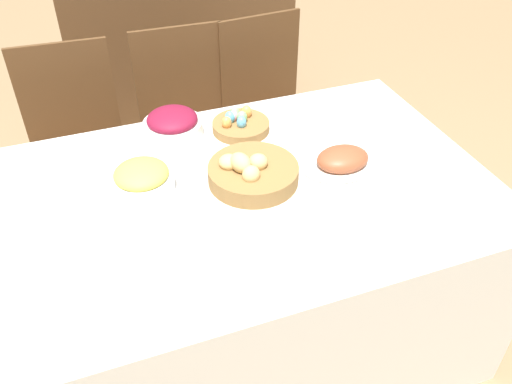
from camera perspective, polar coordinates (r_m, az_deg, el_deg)
ground_plane at (r=2.30m, az=-1.18°, el=-14.59°), size 12.00×12.00×0.00m
dining_table at (r=2.01m, az=-1.32°, el=-8.12°), size 1.64×1.05×0.75m
chair_far_center at (r=2.63m, az=-7.20°, el=7.23°), size 0.43×0.43×0.92m
chair_far_right at (r=2.73m, az=1.44°, el=8.87°), size 0.45×0.45×0.92m
chair_far_left at (r=2.59m, az=-18.33°, el=4.87°), size 0.44×0.44×0.92m
sideboard at (r=3.54m, az=-8.03°, el=14.95°), size 1.36×0.44×0.89m
bread_basket at (r=1.77m, az=-0.44°, el=2.07°), size 0.30×0.30×0.12m
egg_basket at (r=2.04m, az=-1.71°, el=7.18°), size 0.21×0.21×0.08m
ham_platter at (r=1.87m, az=9.03°, el=3.39°), size 0.28×0.20×0.07m
pineapple_bowl at (r=1.77m, az=-11.92°, el=1.40°), size 0.21×0.21×0.09m
beet_salad_bowl at (r=2.03m, az=-8.77°, el=7.07°), size 0.22×0.22×0.10m
dinner_plate at (r=1.51m, az=2.81°, el=-7.33°), size 0.24×0.24×0.01m
fork at (r=1.48m, az=-2.48°, el=-8.81°), size 0.03×0.20×0.00m
knife at (r=1.56m, az=7.78°, el=-6.01°), size 0.03×0.20×0.00m
spoon at (r=1.57m, az=8.77°, el=-5.72°), size 0.03×0.20×0.00m
drinking_cup at (r=1.65m, az=8.21°, el=-1.31°), size 0.08×0.08×0.09m
butter_dish at (r=1.55m, az=-8.35°, el=-5.71°), size 0.10×0.06×0.03m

